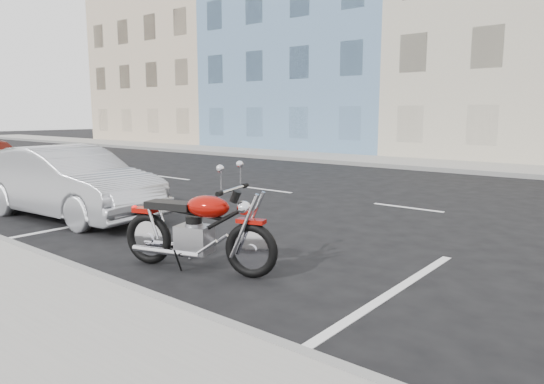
{
  "coord_description": "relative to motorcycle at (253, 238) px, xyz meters",
  "views": [
    {
      "loc": [
        2.29,
        -9.98,
        2.03
      ],
      "look_at": [
        -2.55,
        -4.05,
        0.8
      ],
      "focal_mm": 32.0,
      "sensor_mm": 36.0,
      "label": 1
    }
  ],
  "objects": [
    {
      "name": "motorcycle",
      "position": [
        0.0,
        0.0,
        0.0
      ],
      "size": [
        2.19,
        0.96,
        1.13
      ],
      "rotation": [
        0.0,
        0.0,
        0.3
      ],
      "color": "black",
      "rests_on": "ground"
    },
    {
      "name": "curb_far",
      "position": [
        -3.42,
        12.61,
        -0.44
      ],
      "size": [
        80.0,
        0.12,
        0.16
      ],
      "primitive_type": "cube",
      "color": "gray",
      "rests_on": "ground"
    },
    {
      "name": "ground",
      "position": [
        1.58,
        5.61,
        -0.52
      ],
      "size": [
        120.0,
        120.0,
        0.0
      ],
      "primitive_type": "plane",
      "color": "black",
      "rests_on": "ground"
    },
    {
      "name": "bldg_blue",
      "position": [
        -12.42,
        21.91,
        5.98
      ],
      "size": [
        12.0,
        12.0,
        13.0
      ],
      "primitive_type": "cube",
      "color": "#5B7EA2",
      "rests_on": "ground"
    },
    {
      "name": "sidewalk_far",
      "position": [
        -3.42,
        14.31,
        -0.44
      ],
      "size": [
        80.0,
        3.4,
        0.15
      ],
      "primitive_type": "cube",
      "color": "gray",
      "rests_on": "ground"
    },
    {
      "name": "sedan_silver",
      "position": [
        -5.21,
        0.42,
        0.19
      ],
      "size": [
        4.4,
        1.88,
        1.41
      ],
      "primitive_type": "imported",
      "rotation": [
        0.0,
        0.0,
        1.66
      ],
      "color": "#A9ABB1",
      "rests_on": "ground"
    },
    {
      "name": "bldg_far_west",
      "position": [
        -24.42,
        21.91,
        5.48
      ],
      "size": [
        12.0,
        12.0,
        12.0
      ],
      "primitive_type": "cube",
      "color": "#C2AD8F",
      "rests_on": "ground"
    },
    {
      "name": "curb_near",
      "position": [
        -3.42,
        -1.39,
        -0.44
      ],
      "size": [
        80.0,
        0.12,
        0.16
      ],
      "primitive_type": "cube",
      "color": "gray",
      "rests_on": "ground"
    }
  ]
}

